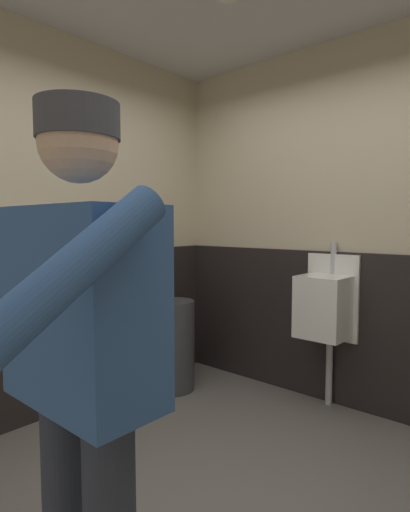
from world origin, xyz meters
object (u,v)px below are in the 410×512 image
object	(u,v)px
person	(81,359)
hand_dryer	(28,261)
urinal_solo	(325,306)
trash_bin	(173,345)

from	to	relation	value
person	hand_dryer	size ratio (longest dim) A/B	6.05
hand_dryer	person	bearing A→B (deg)	-21.43
urinal_solo	trash_bin	world-z (taller)	urinal_solo
person	hand_dryer	xyz separation A→B (m)	(-1.64, 0.64, 0.13)
urinal_solo	person	world-z (taller)	person
urinal_solo	trash_bin	distance (m)	1.27
person	trash_bin	xyz separation A→B (m)	(-1.43, 1.75, -0.63)
trash_bin	hand_dryer	distance (m)	1.36
urinal_solo	hand_dryer	xyz separation A→B (m)	(-1.31, -1.59, 0.36)
urinal_solo	trash_bin	size ratio (longest dim) A/B	1.66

